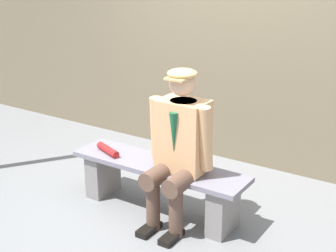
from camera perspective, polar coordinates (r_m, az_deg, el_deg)
name	(u,v)px	position (r m, az deg, el deg)	size (l,w,h in m)	color
ground_plane	(159,210)	(4.33, -1.06, -9.62)	(30.00, 30.00, 0.00)	slate
bench	(159,180)	(4.20, -1.08, -6.25)	(1.56, 0.39, 0.44)	slate
seated_man	(179,145)	(3.88, 1.25, -2.14)	(0.55, 0.58, 1.27)	tan
rolled_magazine	(108,150)	(4.36, -6.91, -2.74)	(0.06, 0.06, 0.29)	#B21E1E
stadium_wall	(237,74)	(5.19, 7.90, 5.96)	(12.00, 0.24, 1.81)	#72654E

